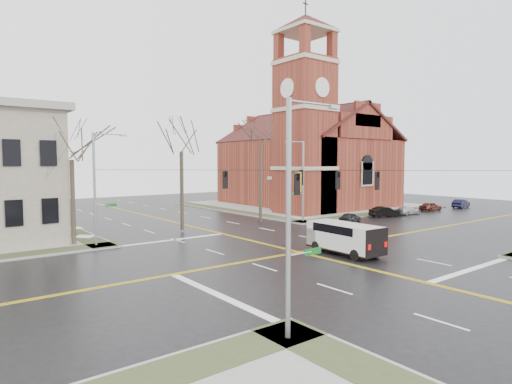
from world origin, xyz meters
TOP-DOWN VIEW (x-y plane):
  - ground at (0.00, 0.00)m, footprint 120.00×120.00m
  - sidewalks at (0.00, 0.00)m, footprint 80.00×80.00m
  - road_markings at (0.00, 0.00)m, footprint 100.00×100.00m
  - church at (24.76, 24.78)m, footprint 24.28×27.48m
  - signal_pole_ne at (11.32, 11.50)m, footprint 2.75×0.22m
  - signal_pole_nw at (-11.32, 11.50)m, footprint 2.75×0.22m
  - signal_pole_sw at (-11.32, -11.50)m, footprint 2.75×0.22m
  - span_wires at (0.00, 0.00)m, footprint 23.02×23.02m
  - traffic_signals at (-0.00, -0.67)m, footprint 8.21×8.26m
  - streetlight_north_a at (-10.65, 28.00)m, footprint 2.30×0.20m
  - streetlight_north_b at (-10.65, 48.00)m, footprint 2.30×0.20m
  - cargo_van at (2.20, -2.32)m, footprint 2.55×6.05m
  - parked_car_a at (15.12, 7.72)m, footprint 3.81×2.38m
  - parked_car_b at (22.84, 8.66)m, footprint 4.17×2.47m
  - parked_car_c at (27.35, 8.34)m, footprint 3.90×1.76m
  - parked_car_d at (33.73, 8.89)m, footprint 3.73×1.76m
  - parked_car_e at (40.91, 8.18)m, footprint 4.07×1.88m
  - tree_nw_far at (-12.80, 12.95)m, footprint 4.00×4.00m
  - tree_nw_near at (-2.40, 14.06)m, footprint 4.00×4.00m
  - tree_ne at (7.45, 14.13)m, footprint 4.00×4.00m

SIDE VIEW (x-z plane):
  - ground at x=0.00m, z-range 0.00..0.00m
  - road_markings at x=0.00m, z-range 0.00..0.01m
  - sidewalks at x=0.00m, z-range -0.01..0.16m
  - parked_car_c at x=27.35m, z-range 0.00..1.11m
  - parked_car_a at x=15.12m, z-range 0.00..1.21m
  - parked_car_d at x=33.73m, z-range 0.00..1.23m
  - parked_car_e at x=40.91m, z-range 0.00..1.29m
  - parked_car_b at x=22.84m, z-range 0.00..1.30m
  - cargo_van at x=2.20m, z-range 0.21..2.47m
  - streetlight_north_a at x=-10.65m, z-range 0.47..8.47m
  - streetlight_north_b at x=-10.65m, z-range 0.47..8.47m
  - signal_pole_ne at x=11.32m, z-range 0.45..9.45m
  - signal_pole_nw at x=-11.32m, z-range 0.45..9.45m
  - signal_pole_sw at x=-11.32m, z-range 0.45..9.45m
  - traffic_signals at x=0.00m, z-range 4.80..6.10m
  - span_wires at x=0.00m, z-range 6.18..6.22m
  - tree_nw_far at x=-12.80m, z-range 2.31..12.57m
  - tree_nw_near at x=-2.40m, z-range 2.58..14.09m
  - church at x=24.76m, z-range -5.32..22.18m
  - tree_ne at x=7.45m, z-range 2.81..15.41m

